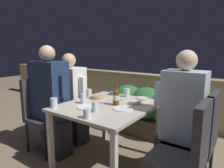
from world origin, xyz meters
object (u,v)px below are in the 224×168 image
(chair_left_far, at_px, (62,101))
(person_white_polo, at_px, (72,98))
(chair_right_near, at_px, (189,149))
(potted_plant, at_px, (77,98))
(chair_right_far, at_px, (201,133))
(chair_left_near, at_px, (42,108))
(person_navy_jumper, at_px, (51,101))
(beer_bottle, at_px, (116,97))
(person_blue_shirt, at_px, (180,118))

(chair_left_far, xyz_separation_m, person_white_polo, (0.20, 0.00, 0.07))
(chair_left_far, height_order, chair_right_near, same)
(person_white_polo, relative_size, potted_plant, 1.83)
(person_white_polo, height_order, chair_right_far, person_white_polo)
(chair_left_near, distance_m, chair_left_far, 0.37)
(person_navy_jumper, bearing_deg, person_white_polo, 95.42)
(chair_left_far, distance_m, chair_right_far, 1.89)
(chair_right_far, bearing_deg, beer_bottle, -171.38)
(chair_left_near, bearing_deg, potted_plant, 110.49)
(person_white_polo, bearing_deg, chair_left_near, -113.83)
(chair_left_near, bearing_deg, chair_left_far, 95.89)
(chair_right_far, relative_size, person_blue_shirt, 0.72)
(potted_plant, bearing_deg, beer_bottle, -29.37)
(person_blue_shirt, relative_size, potted_plant, 1.91)
(chair_left_far, height_order, beer_bottle, beer_bottle)
(person_navy_jumper, relative_size, person_white_polo, 1.08)
(chair_right_near, xyz_separation_m, chair_right_far, (0.01, 0.37, 0.00))
(person_navy_jumper, height_order, potted_plant, person_navy_jumper)
(chair_right_far, height_order, person_blue_shirt, person_blue_shirt)
(beer_bottle, relative_size, potted_plant, 0.37)
(person_navy_jumper, bearing_deg, potted_plant, 119.68)
(chair_left_far, distance_m, person_blue_shirt, 1.69)
(chair_right_far, bearing_deg, person_white_polo, -179.95)
(chair_left_far, bearing_deg, beer_bottle, -7.09)
(person_navy_jumper, height_order, person_white_polo, person_navy_jumper)
(person_white_polo, xyz_separation_m, beer_bottle, (0.83, -0.13, 0.17))
(person_white_polo, bearing_deg, beer_bottle, -8.80)
(person_navy_jumper, height_order, person_blue_shirt, person_navy_jumper)
(chair_left_far, bearing_deg, chair_right_far, 0.05)
(person_white_polo, distance_m, potted_plant, 0.87)
(chair_left_near, relative_size, person_navy_jumper, 0.69)
(chair_right_far, relative_size, potted_plant, 1.37)
(chair_left_near, bearing_deg, chair_right_near, 0.21)
(chair_right_near, bearing_deg, chair_right_far, 88.36)
(chair_left_near, xyz_separation_m, beer_bottle, (0.99, 0.24, 0.24))
(chair_left_near, distance_m, person_navy_jumper, 0.23)
(chair_right_near, bearing_deg, beer_bottle, 164.36)
(person_blue_shirt, bearing_deg, beer_bottle, -168.80)
(chair_left_near, relative_size, potted_plant, 1.37)
(chair_left_near, height_order, person_blue_shirt, person_blue_shirt)
(chair_left_near, relative_size, person_white_polo, 0.75)
(chair_right_far, height_order, beer_bottle, beer_bottle)
(person_navy_jumper, xyz_separation_m, potted_plant, (-0.58, 1.02, -0.26))
(chair_left_far, bearing_deg, potted_plant, 117.91)
(person_navy_jumper, bearing_deg, person_blue_shirt, 14.45)
(chair_right_far, bearing_deg, person_navy_jumper, -167.25)
(chair_left_near, xyz_separation_m, potted_plant, (-0.38, 1.02, -0.13))
(chair_right_near, relative_size, person_blue_shirt, 0.72)
(chair_right_near, distance_m, person_blue_shirt, 0.43)
(chair_right_far, bearing_deg, chair_left_far, -179.95)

